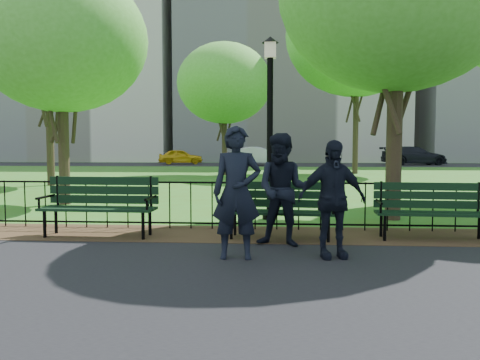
# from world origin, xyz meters

# --- Properties ---
(ground) EXTENTS (120.00, 120.00, 0.00)m
(ground) POSITION_xyz_m (0.00, 0.00, 0.00)
(ground) COLOR #3E671B
(dirt_strip) EXTENTS (60.00, 1.60, 0.01)m
(dirt_strip) POSITION_xyz_m (0.00, 1.50, 0.01)
(dirt_strip) COLOR #3E2C19
(dirt_strip) RESTS_ON ground
(far_street) EXTENTS (70.00, 9.00, 0.01)m
(far_street) POSITION_xyz_m (0.00, 35.00, 0.01)
(far_street) COLOR black
(far_street) RESTS_ON ground
(iron_fence) EXTENTS (24.06, 0.06, 1.00)m
(iron_fence) POSITION_xyz_m (0.00, 2.00, 0.50)
(iron_fence) COLOR black
(iron_fence) RESTS_ON ground
(apartment_west) EXTENTS (22.00, 15.00, 26.00)m
(apartment_west) POSITION_xyz_m (-22.00, 48.00, 13.00)
(apartment_west) COLOR silver
(apartment_west) RESTS_ON ground
(apartment_mid) EXTENTS (24.00, 15.00, 30.00)m
(apartment_mid) POSITION_xyz_m (2.00, 48.00, 15.00)
(apartment_mid) COLOR beige
(apartment_mid) RESTS_ON ground
(park_bench_main) EXTENTS (1.86, 0.72, 1.03)m
(park_bench_main) POSITION_xyz_m (-0.02, 1.19, 0.63)
(park_bench_main) COLOR black
(park_bench_main) RESTS_ON ground
(park_bench_left_a) EXTENTS (1.97, 0.67, 1.11)m
(park_bench_left_a) POSITION_xyz_m (-2.84, 1.24, 0.63)
(park_bench_left_a) COLOR black
(park_bench_left_a) RESTS_ON ground
(park_bench_right_a) EXTENTS (1.84, 0.68, 1.03)m
(park_bench_right_a) POSITION_xyz_m (2.74, 1.30, 0.59)
(park_bench_right_a) COLOR black
(park_bench_right_a) RESTS_ON ground
(lamppost) EXTENTS (0.34, 0.34, 3.84)m
(lamppost) POSITION_xyz_m (0.06, 3.37, 2.09)
(lamppost) COLOR black
(lamppost) RESTS_ON ground
(tree_near_w) EXTENTS (4.52, 4.52, 6.30)m
(tree_near_w) POSITION_xyz_m (-5.46, 5.61, 4.37)
(tree_near_w) COLOR #2D2116
(tree_near_w) RESTS_ON ground
(tree_mid_w) EXTENTS (6.46, 6.46, 9.01)m
(tree_mid_w) POSITION_xyz_m (-8.79, 11.66, 6.25)
(tree_mid_w) COLOR #2D2116
(tree_mid_w) RESTS_ON ground
(tree_far_c) EXTENTS (5.20, 5.20, 7.25)m
(tree_far_c) POSITION_xyz_m (-2.54, 19.26, 5.03)
(tree_far_c) COLOR #2D2116
(tree_far_c) RESTS_ON ground
(tree_far_e) EXTENTS (8.18, 8.18, 11.40)m
(tree_far_e) POSITION_xyz_m (4.92, 21.03, 7.92)
(tree_far_e) COLOR #2D2116
(tree_far_e) RESTS_ON ground
(person_left) EXTENTS (0.68, 0.47, 1.81)m
(person_left) POSITION_xyz_m (-0.37, -0.26, 0.92)
(person_left) COLOR black
(person_left) RESTS_ON asphalt_path
(person_mid) EXTENTS (0.92, 0.61, 1.74)m
(person_mid) POSITION_xyz_m (0.28, 0.59, 0.88)
(person_mid) COLOR black
(person_mid) RESTS_ON asphalt_path
(person_right) EXTENTS (1.01, 0.57, 1.62)m
(person_right) POSITION_xyz_m (0.93, -0.12, 0.82)
(person_right) COLOR black
(person_right) RESTS_ON asphalt_path
(taxi) EXTENTS (4.25, 2.53, 1.36)m
(taxi) POSITION_xyz_m (-8.17, 35.19, 0.69)
(taxi) COLOR gold
(taxi) RESTS_ON far_street
(sedan_silver) EXTENTS (5.04, 2.98, 1.57)m
(sedan_silver) POSITION_xyz_m (-1.18, 32.96, 0.80)
(sedan_silver) COLOR #B2B4BA
(sedan_silver) RESTS_ON far_street
(sedan_dark) EXTENTS (5.77, 2.96, 1.60)m
(sedan_dark) POSITION_xyz_m (12.35, 34.81, 0.81)
(sedan_dark) COLOR black
(sedan_dark) RESTS_ON far_street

